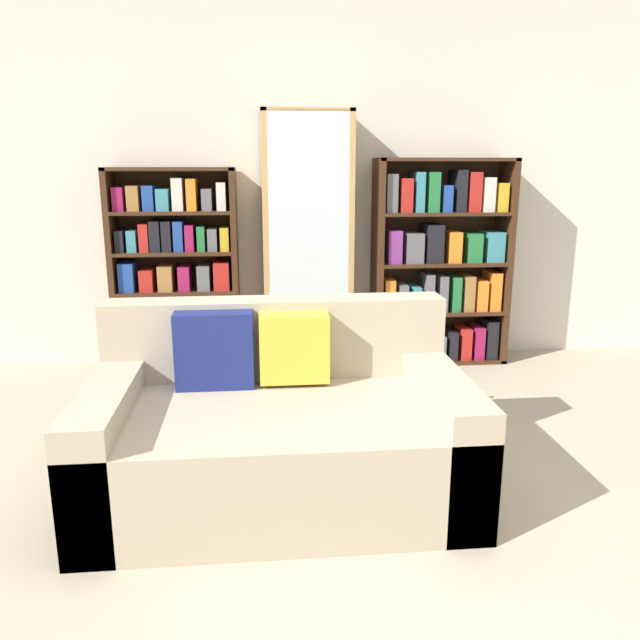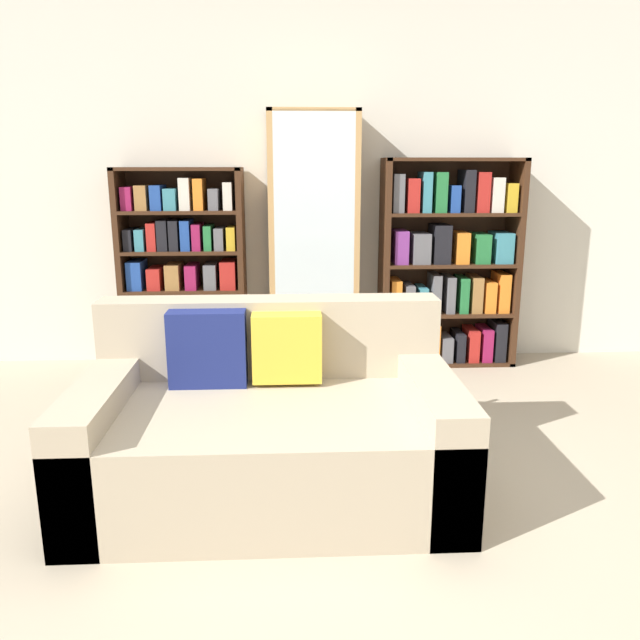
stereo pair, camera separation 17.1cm
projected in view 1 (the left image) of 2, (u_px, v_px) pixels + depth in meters
name	position (u px, v px, depth m)	size (l,w,h in m)	color
ground_plane	(401.00, 586.00, 2.20)	(16.00, 16.00, 0.00)	tan
wall_back	(322.00, 179.00, 4.56)	(6.96, 0.06, 2.70)	silver
couch	(278.00, 430.00, 2.81)	(1.64, 1.00, 0.82)	tan
bookshelf_left	(176.00, 275.00, 4.42)	(0.88, 0.32, 1.43)	#3D2314
display_cabinet	(307.00, 243.00, 4.44)	(0.63, 0.36, 1.81)	tan
bookshelf_right	(440.00, 266.00, 4.59)	(0.99, 0.32, 1.50)	#3D2314
wine_bottle	(430.00, 390.00, 3.66)	(0.07, 0.07, 0.40)	#143819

